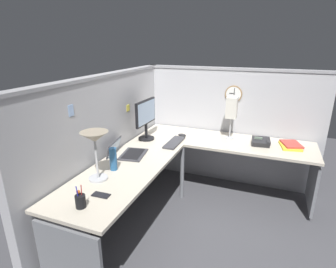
{
  "coord_description": "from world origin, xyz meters",
  "views": [
    {
      "loc": [
        -2.74,
        -0.79,
        1.89
      ],
      "look_at": [
        -0.06,
        0.26,
        0.91
      ],
      "focal_mm": 28.95,
      "sensor_mm": 36.0,
      "label": 1
    }
  ],
  "objects_px": {
    "thermos_flask": "(113,159)",
    "desk_lamp_paper": "(232,109)",
    "wall_clock": "(234,94)",
    "laptop": "(125,152)",
    "book_stack": "(291,145)",
    "pen_cup": "(80,201)",
    "office_phone": "(261,142)",
    "keyboard": "(174,142)",
    "desk_lamp_dome": "(95,141)",
    "monitor": "(146,117)",
    "cell_phone": "(101,195)",
    "computer_mouse": "(182,135)"
  },
  "relations": [
    {
      "from": "thermos_flask",
      "to": "desk_lamp_paper",
      "type": "relative_size",
      "value": 0.42
    },
    {
      "from": "wall_clock",
      "to": "laptop",
      "type": "bearing_deg",
      "value": 141.45
    },
    {
      "from": "laptop",
      "to": "book_stack",
      "type": "height_order",
      "value": "laptop"
    },
    {
      "from": "pen_cup",
      "to": "thermos_flask",
      "type": "xyz_separation_m",
      "value": [
        0.63,
        0.11,
        0.06
      ]
    },
    {
      "from": "office_phone",
      "to": "wall_clock",
      "type": "distance_m",
      "value": 0.73
    },
    {
      "from": "keyboard",
      "to": "desk_lamp_paper",
      "type": "height_order",
      "value": "desk_lamp_paper"
    },
    {
      "from": "desk_lamp_dome",
      "to": "book_stack",
      "type": "xyz_separation_m",
      "value": [
        1.47,
        -1.63,
        -0.34
      ]
    },
    {
      "from": "monitor",
      "to": "laptop",
      "type": "xyz_separation_m",
      "value": [
        -0.53,
        0.01,
        -0.27
      ]
    },
    {
      "from": "cell_phone",
      "to": "office_phone",
      "type": "height_order",
      "value": "office_phone"
    },
    {
      "from": "monitor",
      "to": "keyboard",
      "type": "height_order",
      "value": "monitor"
    },
    {
      "from": "office_phone",
      "to": "wall_clock",
      "type": "bearing_deg",
      "value": 49.52
    },
    {
      "from": "keyboard",
      "to": "office_phone",
      "type": "height_order",
      "value": "office_phone"
    },
    {
      "from": "laptop",
      "to": "book_stack",
      "type": "distance_m",
      "value": 1.91
    },
    {
      "from": "computer_mouse",
      "to": "desk_lamp_paper",
      "type": "xyz_separation_m",
      "value": [
        0.14,
        -0.59,
        0.37
      ]
    },
    {
      "from": "pen_cup",
      "to": "book_stack",
      "type": "distance_m",
      "value": 2.41
    },
    {
      "from": "monitor",
      "to": "cell_phone",
      "type": "xyz_separation_m",
      "value": [
        -1.33,
        -0.24,
        -0.29
      ]
    },
    {
      "from": "monitor",
      "to": "cell_phone",
      "type": "distance_m",
      "value": 1.38
    },
    {
      "from": "laptop",
      "to": "computer_mouse",
      "type": "relative_size",
      "value": 4.16
    },
    {
      "from": "desk_lamp_dome",
      "to": "thermos_flask",
      "type": "height_order",
      "value": "desk_lamp_dome"
    },
    {
      "from": "desk_lamp_dome",
      "to": "wall_clock",
      "type": "xyz_separation_m",
      "value": [
        1.77,
        -0.89,
        0.16
      ]
    },
    {
      "from": "computer_mouse",
      "to": "cell_phone",
      "type": "distance_m",
      "value": 1.6
    },
    {
      "from": "monitor",
      "to": "office_phone",
      "type": "distance_m",
      "value": 1.42
    },
    {
      "from": "office_phone",
      "to": "laptop",
      "type": "bearing_deg",
      "value": 121.58
    },
    {
      "from": "computer_mouse",
      "to": "pen_cup",
      "type": "bearing_deg",
      "value": 173.89
    },
    {
      "from": "thermos_flask",
      "to": "wall_clock",
      "type": "height_order",
      "value": "wall_clock"
    },
    {
      "from": "laptop",
      "to": "desk_lamp_dome",
      "type": "xyz_separation_m",
      "value": [
        -0.57,
        -0.06,
        0.34
      ]
    },
    {
      "from": "desk_lamp_paper",
      "to": "computer_mouse",
      "type": "bearing_deg",
      "value": 103.86
    },
    {
      "from": "computer_mouse",
      "to": "desk_lamp_paper",
      "type": "relative_size",
      "value": 0.2
    },
    {
      "from": "desk_lamp_dome",
      "to": "office_phone",
      "type": "height_order",
      "value": "desk_lamp_dome"
    },
    {
      "from": "keyboard",
      "to": "desk_lamp_dome",
      "type": "bearing_deg",
      "value": 163.22
    },
    {
      "from": "laptop",
      "to": "desk_lamp_paper",
      "type": "height_order",
      "value": "desk_lamp_paper"
    },
    {
      "from": "monitor",
      "to": "book_stack",
      "type": "height_order",
      "value": "monitor"
    },
    {
      "from": "cell_phone",
      "to": "book_stack",
      "type": "height_order",
      "value": "book_stack"
    },
    {
      "from": "pen_cup",
      "to": "desk_lamp_paper",
      "type": "relative_size",
      "value": 0.34
    },
    {
      "from": "pen_cup",
      "to": "desk_lamp_paper",
      "type": "bearing_deg",
      "value": -21.93
    },
    {
      "from": "cell_phone",
      "to": "book_stack",
      "type": "relative_size",
      "value": 0.44
    },
    {
      "from": "computer_mouse",
      "to": "cell_phone",
      "type": "height_order",
      "value": "computer_mouse"
    },
    {
      "from": "thermos_flask",
      "to": "desk_lamp_paper",
      "type": "xyz_separation_m",
      "value": [
        1.3,
        -0.89,
        0.27
      ]
    },
    {
      "from": "book_stack",
      "to": "cell_phone",
      "type": "bearing_deg",
      "value": 139.62
    },
    {
      "from": "office_phone",
      "to": "desk_lamp_paper",
      "type": "height_order",
      "value": "desk_lamp_paper"
    },
    {
      "from": "monitor",
      "to": "cell_phone",
      "type": "height_order",
      "value": "monitor"
    },
    {
      "from": "monitor",
      "to": "desk_lamp_dome",
      "type": "bearing_deg",
      "value": -177.24
    },
    {
      "from": "office_phone",
      "to": "book_stack",
      "type": "bearing_deg",
      "value": -79.49
    },
    {
      "from": "keyboard",
      "to": "laptop",
      "type": "bearing_deg",
      "value": 143.06
    },
    {
      "from": "pen_cup",
      "to": "wall_clock",
      "type": "xyz_separation_m",
      "value": [
        2.18,
        -0.75,
        0.47
      ]
    },
    {
      "from": "thermos_flask",
      "to": "keyboard",
      "type": "bearing_deg",
      "value": -18.67
    },
    {
      "from": "desk_lamp_dome",
      "to": "wall_clock",
      "type": "relative_size",
      "value": 2.02
    },
    {
      "from": "pen_cup",
      "to": "office_phone",
      "type": "height_order",
      "value": "pen_cup"
    },
    {
      "from": "keyboard",
      "to": "book_stack",
      "type": "height_order",
      "value": "book_stack"
    },
    {
      "from": "cell_phone",
      "to": "desk_lamp_dome",
      "type": "bearing_deg",
      "value": 36.63
    }
  ]
}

